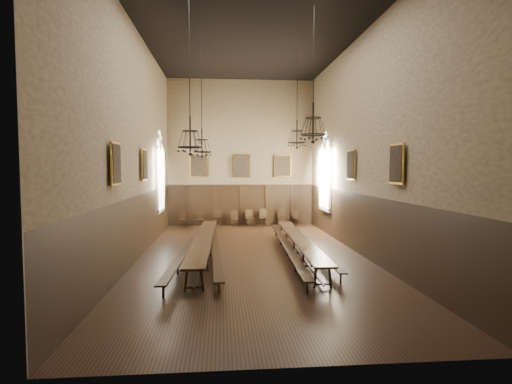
{
  "coord_description": "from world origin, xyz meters",
  "views": [
    {
      "loc": [
        -1.2,
        -15.85,
        3.58
      ],
      "look_at": [
        0.3,
        1.5,
        2.52
      ],
      "focal_mm": 28.0,
      "sensor_mm": 36.0,
      "label": 1
    }
  ],
  "objects": [
    {
      "name": "floor",
      "position": [
        0.0,
        0.0,
        -0.01
      ],
      "size": [
        9.0,
        18.0,
        0.02
      ],
      "primitive_type": "cube",
      "color": "black",
      "rests_on": "ground"
    },
    {
      "name": "ceiling",
      "position": [
        0.0,
        0.0,
        9.01
      ],
      "size": [
        9.0,
        18.0,
        0.02
      ],
      "primitive_type": "cube",
      "color": "black",
      "rests_on": "ground"
    },
    {
      "name": "wall_back",
      "position": [
        0.0,
        9.01,
        4.5
      ],
      "size": [
        9.0,
        0.02,
        9.0
      ],
      "primitive_type": "cube",
      "color": "#8E7A57",
      "rests_on": "ground"
    },
    {
      "name": "wall_front",
      "position": [
        0.0,
        -9.01,
        4.5
      ],
      "size": [
        9.0,
        0.02,
        9.0
      ],
      "primitive_type": "cube",
      "color": "#8E7A57",
      "rests_on": "ground"
    },
    {
      "name": "wall_left",
      "position": [
        -4.51,
        0.0,
        4.5
      ],
      "size": [
        0.02,
        18.0,
        9.0
      ],
      "primitive_type": "cube",
      "color": "#8E7A57",
      "rests_on": "ground"
    },
    {
      "name": "wall_right",
      "position": [
        4.51,
        0.0,
        4.5
      ],
      "size": [
        0.02,
        18.0,
        9.0
      ],
      "primitive_type": "cube",
      "color": "#8E7A57",
      "rests_on": "ground"
    },
    {
      "name": "wainscot_panelling",
      "position": [
        0.0,
        0.0,
        1.25
      ],
      "size": [
        9.0,
        18.0,
        2.5
      ],
      "primitive_type": null,
      "color": "black",
      "rests_on": "floor"
    },
    {
      "name": "table_left",
      "position": [
        -1.93,
        0.15,
        0.39
      ],
      "size": [
        0.89,
        10.12,
        0.79
      ],
      "rotation": [
        0.0,
        0.0,
        -0.02
      ],
      "color": "black",
      "rests_on": "floor"
    },
    {
      "name": "table_right",
      "position": [
        1.92,
        -0.02,
        0.38
      ],
      "size": [
        0.99,
        9.72,
        0.76
      ],
      "rotation": [
        0.0,
        0.0,
        -0.03
      ],
      "color": "black",
      "rests_on": "floor"
    },
    {
      "name": "bench_left_outer",
      "position": [
        -2.56,
        -0.12,
        0.3
      ],
      "size": [
        0.87,
        10.43,
        0.47
      ],
      "rotation": [
        0.0,
        0.0,
        -0.05
      ],
      "color": "black",
      "rests_on": "floor"
    },
    {
      "name": "bench_left_inner",
      "position": [
        -1.48,
        -0.05,
        0.29
      ],
      "size": [
        0.71,
        10.1,
        0.45
      ],
      "rotation": [
        0.0,
        0.0,
        0.04
      ],
      "color": "black",
      "rests_on": "floor"
    },
    {
      "name": "bench_right_inner",
      "position": [
        1.41,
        -0.08,
        0.3
      ],
      "size": [
        0.78,
        10.44,
        0.47
      ],
      "rotation": [
        0.0,
        0.0,
        -0.04
      ],
      "color": "black",
      "rests_on": "floor"
    },
    {
      "name": "bench_right_outer",
      "position": [
        2.62,
        0.21,
        0.26
      ],
      "size": [
        0.61,
        9.0,
        0.41
      ],
      "rotation": [
        0.0,
        0.0,
        -0.04
      ],
      "color": "black",
      "rests_on": "floor"
    },
    {
      "name": "chair_0",
      "position": [
        -3.59,
        8.48,
        0.28
      ],
      "size": [
        0.47,
        0.47,
        0.91
      ],
      "rotation": [
        0.0,
        0.0,
        -0.17
      ],
      "color": "black",
      "rests_on": "floor"
    },
    {
      "name": "chair_1",
      "position": [
        -2.51,
        8.6,
        0.26
      ],
      "size": [
        0.39,
        0.39,
        0.87
      ],
      "rotation": [
        0.0,
        0.0,
        0.03
      ],
      "color": "black",
      "rests_on": "floor"
    },
    {
      "name": "chair_2",
      "position": [
        -1.47,
        8.53,
        0.29
      ],
      "size": [
        0.45,
        0.45,
        0.96
      ],
      "rotation": [
        0.0,
        0.0,
        0.06
      ],
      "color": "black",
      "rests_on": "floor"
    },
    {
      "name": "chair_3",
      "position": [
        -0.41,
        8.51,
        0.28
      ],
      "size": [
        0.47,
        0.47,
        0.93
      ],
      "rotation": [
        0.0,
        0.0,
        0.16
      ],
      "color": "black",
      "rests_on": "floor"
    },
    {
      "name": "chair_4",
      "position": [
        0.51,
        8.52,
        0.3
      ],
      "size": [
        0.51,
        0.51,
        0.98
      ],
      "rotation": [
        0.0,
        0.0,
        0.2
      ],
      "color": "black",
      "rests_on": "floor"
    },
    {
      "name": "chair_5",
      "position": [
        1.39,
        8.55,
        0.31
      ],
      "size": [
        0.55,
        0.55,
        1.03
      ],
      "rotation": [
        0.0,
        0.0,
        0.23
      ],
      "color": "black",
      "rests_on": "floor"
    },
    {
      "name": "chair_6",
      "position": [
        2.47,
        8.53,
        0.29
      ],
      "size": [
        0.49,
        0.49,
        0.96
      ],
      "rotation": [
        0.0,
        0.0,
        -0.17
      ],
      "color": "black",
      "rests_on": "floor"
    },
    {
      "name": "chair_7",
      "position": [
        3.43,
        8.6,
        0.28
      ],
      "size": [
        0.49,
        0.49,
        0.92
      ],
      "rotation": [
        0.0,
        0.0,
        0.25
      ],
      "color": "black",
      "rests_on": "floor"
    },
    {
      "name": "chandelier_back_left",
      "position": [
        -2.08,
        2.35,
        4.61
      ],
      "size": [
        0.85,
        0.85,
        4.86
      ],
      "color": "black",
      "rests_on": "ceiling"
    },
    {
      "name": "chandelier_back_right",
      "position": [
        2.29,
        2.53,
        5.03
      ],
      "size": [
        0.84,
        0.84,
        4.41
      ],
      "color": "black",
      "rests_on": "ceiling"
    },
    {
      "name": "chandelier_front_left",
      "position": [
        -2.21,
        -2.73,
        4.58
      ],
      "size": [
        0.81,
        0.81,
        4.9
      ],
      "color": "black",
      "rests_on": "ceiling"
    },
    {
      "name": "chandelier_front_right",
      "position": [
        1.91,
        -2.42,
        4.98
      ],
      "size": [
        0.88,
        0.88,
        4.46
      ],
      "color": "black",
      "rests_on": "ceiling"
    },
    {
      "name": "portrait_back_0",
      "position": [
        -2.6,
        8.88,
        3.7
      ],
      "size": [
        1.1,
        0.12,
        1.4
      ],
      "color": "gold",
      "rests_on": "wall_back"
    },
    {
      "name": "portrait_back_1",
      "position": [
        0.0,
        8.88,
        3.7
      ],
      "size": [
        1.1,
        0.12,
        1.4
      ],
      "color": "gold",
      "rests_on": "wall_back"
    },
    {
      "name": "portrait_back_2",
      "position": [
        2.6,
        8.88,
        3.7
      ],
      "size": [
        1.1,
        0.12,
        1.4
      ],
      "color": "gold",
      "rests_on": "wall_back"
    },
    {
      "name": "portrait_left_0",
      "position": [
        -4.38,
        1.0,
        3.7
      ],
      "size": [
        0.12,
        1.0,
        1.3
      ],
      "color": "gold",
      "rests_on": "wall_left"
    },
    {
      "name": "portrait_left_1",
      "position": [
        -4.38,
        -3.5,
        3.7
      ],
      "size": [
        0.12,
        1.0,
        1.3
      ],
      "color": "gold",
      "rests_on": "wall_left"
    },
    {
      "name": "portrait_right_0",
      "position": [
        4.38,
        1.0,
        3.7
      ],
      "size": [
        0.12,
        1.0,
        1.3
      ],
      "color": "gold",
      "rests_on": "wall_right"
    },
    {
      "name": "portrait_right_1",
      "position": [
        4.38,
        -3.5,
        3.7
      ],
      "size": [
        0.12,
        1.0,
        1.3
      ],
      "color": "gold",
      "rests_on": "wall_right"
    },
    {
      "name": "window_right",
      "position": [
        4.43,
        5.5,
        3.4
      ],
      "size": [
        0.2,
        2.2,
        4.6
      ],
      "primitive_type": null,
      "color": "white",
      "rests_on": "wall_right"
    },
    {
      "name": "window_left",
      "position": [
        -4.43,
        5.5,
        3.4
      ],
      "size": [
        0.2,
        2.2,
        4.6
      ],
      "primitive_type": null,
      "color": "white",
      "rests_on": "wall_left"
    }
  ]
}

